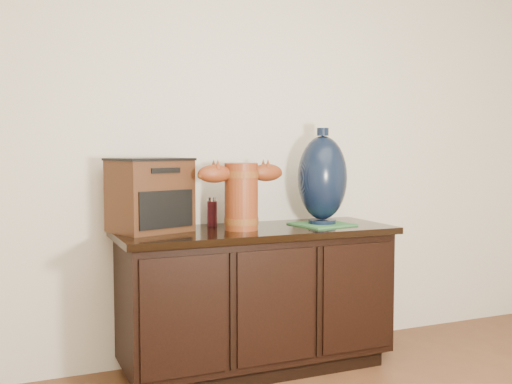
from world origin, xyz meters
name	(u,v)px	position (x,y,z in m)	size (l,w,h in m)	color
sideboard	(256,297)	(0.00, 2.23, 0.39)	(1.46, 0.56, 0.75)	black
terracotta_vessel	(241,192)	(-0.09, 2.20, 0.95)	(0.49, 0.19, 0.34)	brown
tv_radio	(150,195)	(-0.54, 2.33, 0.94)	(0.45, 0.40, 0.37)	#3C1F0F
green_mat	(322,224)	(0.39, 2.21, 0.76)	(0.28, 0.28, 0.01)	#316D38
lamp_base	(322,178)	(0.39, 2.21, 1.01)	(0.31, 0.31, 0.52)	black
spray_can	(212,212)	(-0.18, 2.41, 0.83)	(0.05, 0.05, 0.16)	maroon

